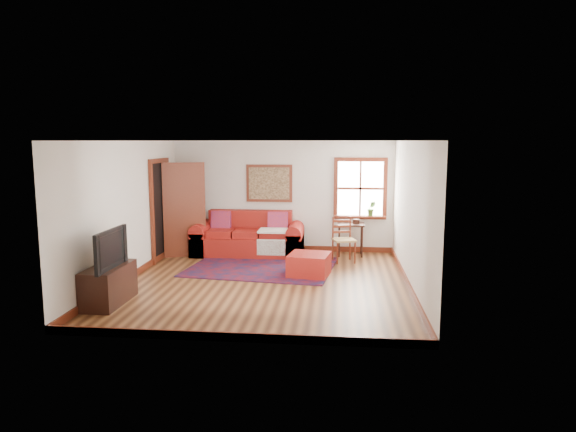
# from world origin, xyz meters

# --- Properties ---
(ground) EXTENTS (5.50, 5.50, 0.00)m
(ground) POSITION_xyz_m (0.00, 0.00, 0.00)
(ground) COLOR #442312
(ground) RESTS_ON ground
(room_envelope) EXTENTS (5.04, 5.54, 2.52)m
(room_envelope) POSITION_xyz_m (0.00, 0.02, 1.65)
(room_envelope) COLOR silver
(room_envelope) RESTS_ON ground
(window) EXTENTS (1.18, 0.20, 1.38)m
(window) POSITION_xyz_m (1.78, 2.70, 1.31)
(window) COLOR white
(window) RESTS_ON ground
(doorway) EXTENTS (0.89, 1.08, 2.14)m
(doorway) POSITION_xyz_m (-2.21, 1.78, 1.07)
(doorway) COLOR black
(doorway) RESTS_ON ground
(framed_artwork) EXTENTS (1.05, 0.07, 0.85)m
(framed_artwork) POSITION_xyz_m (-0.30, 2.71, 1.55)
(framed_artwork) COLOR maroon
(framed_artwork) RESTS_ON ground
(persian_rug) EXTENTS (3.03, 2.54, 0.02)m
(persian_rug) POSITION_xyz_m (-0.23, 1.11, 0.01)
(persian_rug) COLOR #5D0D16
(persian_rug) RESTS_ON ground
(red_leather_sofa) EXTENTS (2.42, 1.00, 0.95)m
(red_leather_sofa) POSITION_xyz_m (-0.71, 2.28, 0.31)
(red_leather_sofa) COLOR maroon
(red_leather_sofa) RESTS_ON ground
(red_ottoman) EXTENTS (0.83, 0.83, 0.41)m
(red_ottoman) POSITION_xyz_m (0.74, 0.56, 0.21)
(red_ottoman) COLOR maroon
(red_ottoman) RESTS_ON ground
(side_table) EXTENTS (0.59, 0.44, 0.71)m
(side_table) POSITION_xyz_m (1.54, 2.36, 0.59)
(side_table) COLOR black
(side_table) RESTS_ON ground
(ladder_back_chair) EXTENTS (0.53, 0.52, 0.93)m
(ladder_back_chair) POSITION_xyz_m (1.38, 1.78, 0.50)
(ladder_back_chair) COLOR tan
(ladder_back_chair) RESTS_ON ground
(media_cabinet) EXTENTS (0.48, 1.08, 0.59)m
(media_cabinet) POSITION_xyz_m (-2.24, -1.42, 0.30)
(media_cabinet) COLOR black
(media_cabinet) RESTS_ON ground
(television) EXTENTS (0.14, 1.04, 0.60)m
(television) POSITION_xyz_m (-2.22, -1.54, 0.89)
(television) COLOR black
(television) RESTS_ON media_cabinet
(candle_hurricane) EXTENTS (0.12, 0.12, 0.18)m
(candle_hurricane) POSITION_xyz_m (-2.19, -1.03, 0.68)
(candle_hurricane) COLOR silver
(candle_hurricane) RESTS_ON media_cabinet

